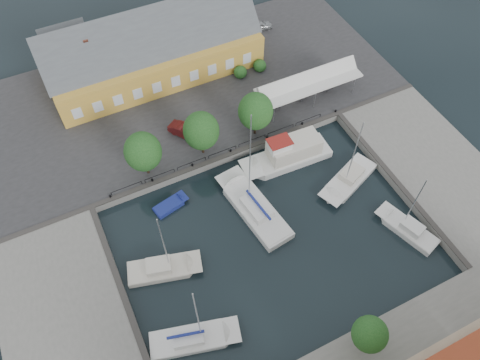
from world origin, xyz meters
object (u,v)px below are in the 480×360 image
Objects in this scene: trawler at (289,155)px; west_boat_d at (193,339)px; center_sailboat at (255,209)px; warehouse at (149,52)px; launch_nw at (170,206)px; tent_canopy at (309,83)px; east_boat_c at (407,230)px; west_boat_b at (163,269)px; car_red at (186,131)px; car_silver at (259,26)px; east_boat_b at (348,180)px.

west_boat_d is (-18.94, -14.98, -0.75)m from trawler.
center_sailboat reaches higher than west_boat_d.
warehouse reaches higher than launch_nw.
center_sailboat is (-13.96, -12.12, -3.32)m from tent_canopy.
launch_nw is at bearing 146.81° from east_boat_c.
warehouse is at bearing 71.97° from west_boat_b.
east_boat_c is (16.69, -22.72, -1.48)m from car_red.
car_red is 25.04m from west_boat_d.
center_sailboat is 1.31× the size of west_boat_d.
car_silver is 31.74m from center_sailboat.
warehouse is 1.89× the size of center_sailboat.
west_boat_d is at bearing -159.04° from east_boat_b.
warehouse is 39.49m from east_boat_c.
car_red is 28.23m from east_boat_c.
west_boat_d is 15.48m from launch_nw.
car_silver is at bearing 70.94° from trawler.
west_boat_b is (-9.20, -28.28, -4.17)m from warehouse.
west_boat_d reaches higher than trawler.
east_boat_b is at bearing -62.01° from warehouse.
car_silver is 0.92× the size of launch_nw.
center_sailboat is at bearing 174.13° from east_boat_b.
east_boat_b reaches higher than launch_nw.
center_sailboat is at bearing -84.20° from warehouse.
car_red is 10.02m from launch_nw.
west_boat_d is (-23.66, -9.06, 0.01)m from east_boat_b.
center_sailboat is (-15.10, -27.89, -1.31)m from car_silver.
tent_canopy is 1.22× the size of west_boat_d.
west_boat_d is (-8.98, -23.32, -1.47)m from car_red.
car_red is 0.39× the size of east_boat_b.
launch_nw is at bearing 63.31° from west_boat_b.
west_boat_b is at bearing 163.97° from east_boat_c.
tent_canopy is 13.93m from east_boat_b.
warehouse is 30.03m from west_boat_b.
car_silver is 0.87× the size of car_red.
trawler is at bearing -65.43° from warehouse.
center_sailboat reaches higher than trawler.
warehouse is at bearing 75.74° from west_boat_d.
west_boat_b is at bearing -169.00° from center_sailboat.
east_boat_b is at bearing -16.62° from launch_nw.
center_sailboat is 8.53m from trawler.
west_boat_d is (-9.21, -36.25, -4.16)m from warehouse.
car_silver is at bearing 48.25° from west_boat_b.
center_sailboat is 9.56m from launch_nw.
warehouse is 2.49× the size of east_boat_b.
east_boat_b is 2.69× the size of launch_nw.
car_red is at bearing 140.03° from trawler.
tent_canopy is 0.93× the size of center_sailboat.
tent_canopy is 23.69m from launch_nw.
west_boat_d reaches higher than car_silver.
east_boat_c is 26.70m from west_boat_b.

